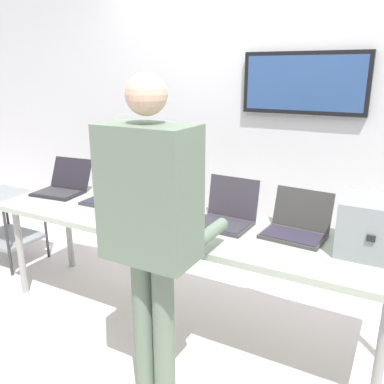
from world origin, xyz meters
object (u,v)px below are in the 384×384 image
(laptop_station_1, at_px, (110,195))
(person, at_px, (151,218))
(laptop_station_3, at_px, (226,214))
(laptop_station_2, at_px, (165,204))
(storage_cart, at_px, (6,217))
(workbench, at_px, (179,228))
(equipment_box, at_px, (374,227))
(laptop_station_0, at_px, (63,185))
(laptop_station_4, at_px, (297,225))

(laptop_station_1, relative_size, person, 0.21)
(laptop_station_1, height_order, laptop_station_3, laptop_station_3)
(laptop_station_2, bearing_deg, laptop_station_1, 179.01)
(laptop_station_1, xyz_separation_m, storage_cart, (-1.19, -0.03, -0.38))
(person, height_order, storage_cart, person)
(workbench, height_order, laptop_station_3, laptop_station_3)
(laptop_station_1, height_order, storage_cart, laptop_station_1)
(laptop_station_3, bearing_deg, person, -95.20)
(equipment_box, relative_size, laptop_station_0, 0.86)
(workbench, relative_size, storage_cart, 4.33)
(laptop_station_4, bearing_deg, laptop_station_2, -177.84)
(equipment_box, bearing_deg, person, -142.80)
(laptop_station_0, xyz_separation_m, storage_cart, (-0.71, -0.03, -0.38))
(laptop_station_2, height_order, person, person)
(laptop_station_1, xyz_separation_m, person, (0.87, -0.73, 0.21))
(laptop_station_0, bearing_deg, laptop_station_4, 0.76)
(laptop_station_3, bearing_deg, workbench, -159.02)
(equipment_box, xyz_separation_m, person, (-0.92, -0.70, 0.12))
(equipment_box, height_order, person, person)
(laptop_station_4, xyz_separation_m, storage_cart, (-2.56, -0.06, -0.38))
(laptop_station_1, bearing_deg, laptop_station_0, 179.91)
(laptop_station_0, relative_size, storage_cart, 0.63)
(laptop_station_4, xyz_separation_m, person, (-0.50, -0.76, 0.21))
(laptop_station_0, relative_size, laptop_station_3, 1.13)
(equipment_box, bearing_deg, workbench, -176.26)
(laptop_station_4, bearing_deg, laptop_station_3, -176.21)
(laptop_station_2, bearing_deg, storage_cart, -179.19)
(equipment_box, xyz_separation_m, laptop_station_2, (-1.30, 0.03, -0.09))
(laptop_station_1, distance_m, laptop_station_2, 0.48)
(storage_cart, bearing_deg, laptop_station_2, 0.81)
(laptop_station_4, distance_m, storage_cart, 2.59)
(equipment_box, bearing_deg, laptop_station_0, 179.00)
(equipment_box, height_order, laptop_station_2, equipment_box)
(laptop_station_0, xyz_separation_m, laptop_station_1, (0.48, -0.00, -0.01))
(laptop_station_1, relative_size, storage_cart, 0.55)
(laptop_station_0, bearing_deg, storage_cart, -177.37)
(laptop_station_3, xyz_separation_m, laptop_station_4, (0.44, 0.03, -0.01))
(laptop_station_2, bearing_deg, laptop_station_4, 2.16)
(laptop_station_0, xyz_separation_m, person, (1.34, -0.73, 0.21))
(workbench, bearing_deg, laptop_station_0, 174.23)
(laptop_station_2, height_order, laptop_station_4, laptop_station_4)
(laptop_station_1, distance_m, laptop_station_3, 0.93)
(laptop_station_3, distance_m, storage_cart, 2.16)
(workbench, distance_m, laptop_station_0, 1.14)
(person, bearing_deg, laptop_station_2, 118.11)
(equipment_box, height_order, laptop_station_4, equipment_box)
(laptop_station_0, relative_size, laptop_station_2, 1.06)
(laptop_station_2, xyz_separation_m, laptop_station_4, (0.89, 0.03, 0.00))
(workbench, relative_size, laptop_station_0, 6.90)
(laptop_station_0, xyz_separation_m, laptop_station_4, (1.85, 0.02, 0.00))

